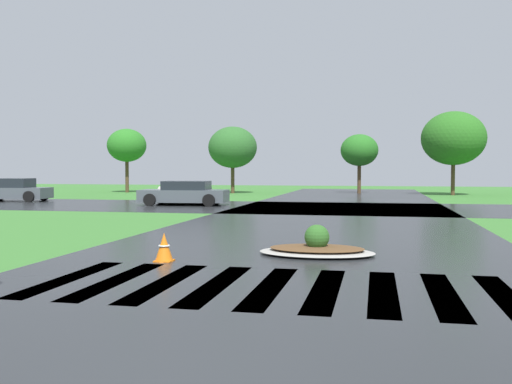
{
  "coord_description": "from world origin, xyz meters",
  "views": [
    {
      "loc": [
        1.68,
        -4.06,
        1.94
      ],
      "look_at": [
        -2.06,
        13.73,
        1.18
      ],
      "focal_mm": 40.09,
      "sensor_mm": 36.0,
      "label": 1
    }
  ],
  "objects_px": {
    "median_island": "(317,248)",
    "car_white_sedan": "(14,191)",
    "drainage_pipe_stack": "(185,195)",
    "car_dark_suv": "(184,194)",
    "traffic_cone": "(164,248)"
  },
  "relations": [
    {
      "from": "median_island",
      "to": "car_white_sedan",
      "type": "xyz_separation_m",
      "value": [
        -19.67,
        17.34,
        0.47
      ]
    },
    {
      "from": "median_island",
      "to": "car_dark_suv",
      "type": "xyz_separation_m",
      "value": [
        -8.58,
        15.86,
        0.46
      ]
    },
    {
      "from": "car_white_sedan",
      "to": "drainage_pipe_stack",
      "type": "bearing_deg",
      "value": 171.76
    },
    {
      "from": "median_island",
      "to": "car_white_sedan",
      "type": "bearing_deg",
      "value": 138.6
    },
    {
      "from": "traffic_cone",
      "to": "median_island",
      "type": "bearing_deg",
      "value": 27.41
    },
    {
      "from": "traffic_cone",
      "to": "drainage_pipe_stack",
      "type": "bearing_deg",
      "value": 107.68
    },
    {
      "from": "car_white_sedan",
      "to": "drainage_pipe_stack",
      "type": "relative_size",
      "value": 1.45
    },
    {
      "from": "car_dark_suv",
      "to": "drainage_pipe_stack",
      "type": "height_order",
      "value": "car_dark_suv"
    },
    {
      "from": "car_white_sedan",
      "to": "car_dark_suv",
      "type": "relative_size",
      "value": 0.91
    },
    {
      "from": "car_dark_suv",
      "to": "traffic_cone",
      "type": "distance_m",
      "value": 18.29
    },
    {
      "from": "median_island",
      "to": "car_dark_suv",
      "type": "distance_m",
      "value": 18.04
    },
    {
      "from": "median_island",
      "to": "drainage_pipe_stack",
      "type": "xyz_separation_m",
      "value": [
        -8.93,
        16.96,
        0.33
      ]
    },
    {
      "from": "drainage_pipe_stack",
      "to": "traffic_cone",
      "type": "distance_m",
      "value": 19.45
    },
    {
      "from": "drainage_pipe_stack",
      "to": "car_white_sedan",
      "type": "bearing_deg",
      "value": 177.99
    },
    {
      "from": "car_dark_suv",
      "to": "car_white_sedan",
      "type": "bearing_deg",
      "value": -11.51
    }
  ]
}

